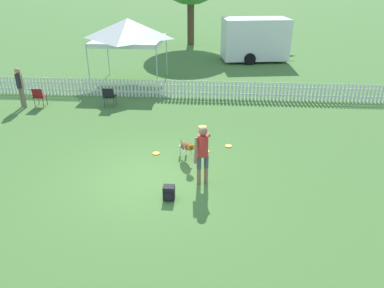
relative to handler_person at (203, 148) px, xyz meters
The scene contains 13 objects.
ground_plane 1.70m from the handler_person, behind, with size 240.00×240.00×0.00m, color #4C7A38.
handler_person is the anchor object (origin of this frame).
leaping_dog 1.42m from the handler_person, 113.92° to the left, with size 0.57×1.07×0.72m.
frisbee_near_handler 2.08m from the handler_person, 89.44° to the left, with size 0.22×0.22×0.02m.
frisbee_near_dog 2.57m from the handler_person, 72.37° to the left, with size 0.22×0.22×0.02m.
frisbee_midfield 2.38m from the handler_person, 133.85° to the left, with size 0.22×0.22×0.02m.
backpack_on_grass 1.43m from the handler_person, 131.28° to the right, with size 0.28×0.27×0.36m.
picket_fence 7.24m from the handler_person, 100.96° to the left, with size 19.16×0.04×0.79m.
folding_chair_blue_left 8.90m from the handler_person, 141.71° to the left, with size 0.42×0.44×0.79m.
folding_chair_center 7.02m from the handler_person, 125.82° to the left, with size 0.48×0.49×0.83m.
canopy_tent_main 10.27m from the handler_person, 113.33° to the left, with size 3.18×3.18×3.07m.
spectator_standing 9.32m from the handler_person, 144.73° to the left, with size 0.38×0.27×1.62m.
equipment_trailer 14.99m from the handler_person, 80.86° to the left, with size 4.78×2.67×2.51m.
Camera 1 is at (1.78, -8.59, 5.14)m, focal length 35.00 mm.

